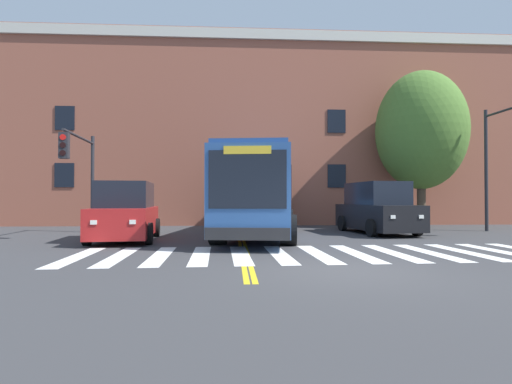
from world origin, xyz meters
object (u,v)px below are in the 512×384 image
at_px(city_bus, 259,193).
at_px(street_tree_curbside_large, 421,130).
at_px(traffic_light_near_corner, 507,144).
at_px(traffic_light_far_corner, 81,163).
at_px(car_red_near_lane, 126,213).
at_px(car_black_far_lane, 377,209).

distance_m(city_bus, street_tree_curbside_large, 10.85).
bearing_deg(traffic_light_near_corner, traffic_light_far_corner, 179.43).
relative_size(traffic_light_near_corner, traffic_light_far_corner, 1.31).
bearing_deg(car_red_near_lane, car_black_far_lane, 13.34).
distance_m(car_black_far_lane, traffic_light_near_corner, 6.60).
height_order(car_red_near_lane, traffic_light_far_corner, traffic_light_far_corner).
xyz_separation_m(car_red_near_lane, car_black_far_lane, (10.67, 2.53, 0.05)).
xyz_separation_m(car_black_far_lane, traffic_light_far_corner, (-13.16, -0.38, 2.03)).
bearing_deg(car_red_near_lane, traffic_light_near_corner, 6.75).
distance_m(car_red_near_lane, street_tree_curbside_large, 16.31).
xyz_separation_m(city_bus, car_black_far_lane, (5.45, 0.80, -0.72)).
height_order(traffic_light_near_corner, traffic_light_far_corner, traffic_light_near_corner).
xyz_separation_m(traffic_light_near_corner, traffic_light_far_corner, (-19.03, 0.19, -0.94)).
bearing_deg(car_black_far_lane, street_tree_curbside_large, 42.57).
bearing_deg(traffic_light_near_corner, street_tree_curbside_large, 116.34).
xyz_separation_m(car_black_far_lane, street_tree_curbside_large, (3.84, 3.52, 4.28)).
height_order(car_red_near_lane, street_tree_curbside_large, street_tree_curbside_large).
distance_m(car_black_far_lane, street_tree_curbside_large, 6.74).
bearing_deg(traffic_light_near_corner, city_bus, -178.86).
bearing_deg(city_bus, car_red_near_lane, -161.64).
relative_size(traffic_light_far_corner, street_tree_curbside_large, 0.53).
bearing_deg(street_tree_curbside_large, traffic_light_far_corner, -167.06).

